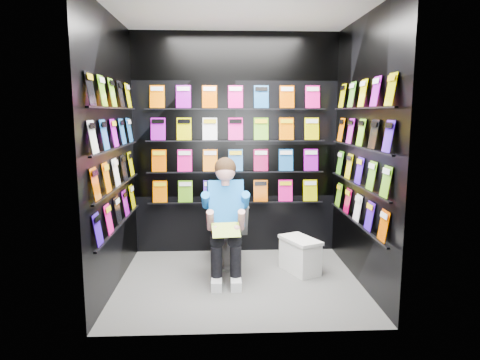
{
  "coord_description": "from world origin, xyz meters",
  "views": [
    {
      "loc": [
        -0.18,
        -4.06,
        1.68
      ],
      "look_at": [
        0.01,
        0.15,
        1.01
      ],
      "focal_mm": 32.0,
      "sensor_mm": 36.0,
      "label": 1
    }
  ],
  "objects": [
    {
      "name": "comics_right",
      "position": [
        1.17,
        0.0,
        1.31
      ],
      "size": [
        0.06,
        1.7,
        1.37
      ],
      "primitive_type": null,
      "color": "#E45A00",
      "rests_on": "wall_right"
    },
    {
      "name": "reader",
      "position": [
        -0.13,
        0.21,
        0.75
      ],
      "size": [
        0.56,
        0.76,
        1.31
      ],
      "primitive_type": null,
      "rotation": [
        0.0,
        0.0,
        0.11
      ],
      "color": "blue",
      "rests_on": "toilet"
    },
    {
      "name": "ceiling",
      "position": [
        0.0,
        0.0,
        2.6
      ],
      "size": [
        2.4,
        2.4,
        0.0
      ],
      "primitive_type": "plane",
      "color": "white",
      "rests_on": "floor"
    },
    {
      "name": "comics_back",
      "position": [
        0.0,
        0.97,
        1.31
      ],
      "size": [
        2.1,
        0.06,
        1.37
      ],
      "primitive_type": null,
      "color": "#E45A00",
      "rests_on": "wall_back"
    },
    {
      "name": "wall_front",
      "position": [
        0.0,
        -1.0,
        1.3
      ],
      "size": [
        2.4,
        0.04,
        2.6
      ],
      "primitive_type": "cube",
      "color": "black",
      "rests_on": "floor"
    },
    {
      "name": "wall_back",
      "position": [
        0.0,
        1.0,
        1.3
      ],
      "size": [
        2.4,
        0.04,
        2.6
      ],
      "primitive_type": "cube",
      "color": "black",
      "rests_on": "floor"
    },
    {
      "name": "longbox",
      "position": [
        0.66,
        0.26,
        0.17
      ],
      "size": [
        0.41,
        0.51,
        0.33
      ],
      "primitive_type": "cube",
      "rotation": [
        0.0,
        0.0,
        0.43
      ],
      "color": "white",
      "rests_on": "floor"
    },
    {
      "name": "comics_left",
      "position": [
        -1.17,
        0.0,
        1.31
      ],
      "size": [
        0.06,
        1.7,
        1.37
      ],
      "primitive_type": null,
      "color": "#E45A00",
      "rests_on": "wall_left"
    },
    {
      "name": "floor",
      "position": [
        0.0,
        0.0,
        0.0
      ],
      "size": [
        2.4,
        2.4,
        0.0
      ],
      "primitive_type": "plane",
      "color": "#5D5D5A",
      "rests_on": "ground"
    },
    {
      "name": "toilet",
      "position": [
        -0.13,
        0.59,
        0.37
      ],
      "size": [
        0.5,
        0.79,
        0.73
      ],
      "primitive_type": "imported",
      "rotation": [
        0.0,
        0.0,
        3.25
      ],
      "color": "silver",
      "rests_on": "floor"
    },
    {
      "name": "held_comic",
      "position": [
        -0.13,
        -0.14,
        0.58
      ],
      "size": [
        0.28,
        0.18,
        0.11
      ],
      "primitive_type": "cube",
      "rotation": [
        -0.96,
        0.0,
        0.11
      ],
      "color": "green",
      "rests_on": "reader"
    },
    {
      "name": "wall_left",
      "position": [
        -1.2,
        0.0,
        1.3
      ],
      "size": [
        0.04,
        2.0,
        2.6
      ],
      "primitive_type": "cube",
      "color": "black",
      "rests_on": "floor"
    },
    {
      "name": "wall_right",
      "position": [
        1.2,
        0.0,
        1.3
      ],
      "size": [
        0.04,
        2.0,
        2.6
      ],
      "primitive_type": "cube",
      "color": "black",
      "rests_on": "floor"
    },
    {
      "name": "longbox_lid",
      "position": [
        0.66,
        0.26,
        0.35
      ],
      "size": [
        0.44,
        0.53,
        0.03
      ],
      "primitive_type": "cube",
      "rotation": [
        0.0,
        0.0,
        0.43
      ],
      "color": "white",
      "rests_on": "longbox"
    }
  ]
}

